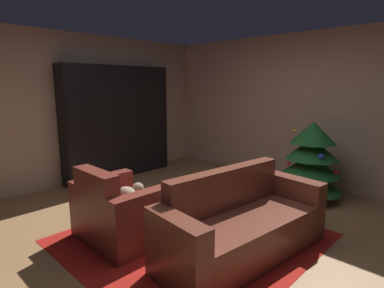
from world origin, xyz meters
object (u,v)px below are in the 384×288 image
at_px(bookshelf_unit, 123,123).
at_px(bottle_on_table, 221,186).
at_px(couch_red, 241,226).
at_px(coffee_table, 204,201).
at_px(armchair_red, 120,213).
at_px(decorated_tree, 311,161).
at_px(book_stack_on_table, 200,194).

xyz_separation_m(bookshelf_unit, bottle_on_table, (2.85, -0.65, -0.39)).
xyz_separation_m(couch_red, coffee_table, (-0.52, 0.01, 0.13)).
bearing_deg(couch_red, bookshelf_unit, 166.20).
height_order(armchair_red, bottle_on_table, armchair_red).
bearing_deg(armchair_red, coffee_table, 47.57).
relative_size(armchair_red, bottle_on_table, 3.19).
bearing_deg(decorated_tree, bottle_on_table, -96.63).
bearing_deg(armchair_red, bottle_on_table, 47.11).
distance_m(couch_red, coffee_table, 0.53).
height_order(bookshelf_unit, book_stack_on_table, bookshelf_unit).
relative_size(armchair_red, couch_red, 0.50).
bearing_deg(coffee_table, armchair_red, -132.43).
bearing_deg(couch_red, coffee_table, 178.37).
height_order(armchair_red, couch_red, couch_red).
bearing_deg(armchair_red, decorated_tree, 69.98).
xyz_separation_m(bookshelf_unit, decorated_tree, (3.06, 1.21, -0.40)).
height_order(armchair_red, book_stack_on_table, armchair_red).
relative_size(bookshelf_unit, decorated_tree, 1.79).
height_order(bottle_on_table, decorated_tree, decorated_tree).
distance_m(bookshelf_unit, armchair_red, 2.64).
xyz_separation_m(armchair_red, book_stack_on_table, (0.59, 0.66, 0.20)).
distance_m(bookshelf_unit, book_stack_on_table, 2.84).
bearing_deg(bookshelf_unit, bottle_on_table, -12.91).
height_order(bookshelf_unit, couch_red, bookshelf_unit).
bearing_deg(couch_red, bottle_on_table, 159.88).
xyz_separation_m(bookshelf_unit, coffee_table, (2.72, -0.78, -0.56)).
distance_m(armchair_red, couch_red, 1.33).
distance_m(bookshelf_unit, coffee_table, 2.88).
distance_m(couch_red, book_stack_on_table, 0.60).
relative_size(armchair_red, coffee_table, 1.48).
bearing_deg(armchair_red, bookshelf_unit, 144.87).
distance_m(coffee_table, decorated_tree, 2.02).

